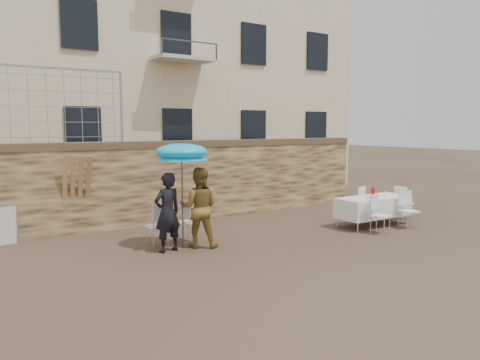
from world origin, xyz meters
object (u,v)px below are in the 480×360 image
banquet_table (373,198)px  table_chair_side (404,203)px  chair_stack_right (6,224)px  umbrella (182,155)px  table_chair_front_left (380,214)px  woman_dress (199,207)px  couple_chair_right (186,221)px  table_chair_back (356,203)px  man_suit (167,212)px  couple_chair_left (157,225)px  table_chair_front_right (409,210)px  soda_bottle (373,193)px

banquet_table → table_chair_side: (1.40, 0.10, -0.25)m
chair_stack_right → table_chair_side: bearing=-17.1°
umbrella → banquet_table: (5.28, -0.69, -1.30)m
table_chair_front_left → banquet_table: bearing=32.9°
woman_dress → umbrella: bearing=18.4°
couple_chair_right → table_chair_back: size_ratio=1.00×
man_suit → table_chair_front_left: size_ratio=1.75×
banquet_table → woman_dress: bearing=173.2°
couple_chair_left → table_chair_back: (5.88, -0.34, 0.00)m
couple_chair_left → woman_dress: bearing=141.1°
table_chair_front_left → table_chair_side: 2.17m
table_chair_back → chair_stack_right: table_chair_back is taller
table_chair_back → chair_stack_right: bearing=-29.2°
man_suit → banquet_table: (5.68, -0.59, -0.11)m
woman_dress → table_chair_front_left: 4.55m
table_chair_front_right → couple_chair_left: bearing=175.4°
table_chair_front_right → chair_stack_right: bearing=169.0°
umbrella → banquet_table: 5.48m
umbrella → couple_chair_right: (0.30, 0.45, -1.55)m
man_suit → couple_chair_right: 0.96m
soda_bottle → table_chair_side: soda_bottle is taller
table_chair_front_right → woman_dress: bearing=178.6°
table_chair_front_left → umbrella: bearing=144.5°
man_suit → table_chair_back: size_ratio=1.75×
table_chair_front_right → table_chair_back: bearing=113.4°
table_chair_front_right → soda_bottle: bearing=151.8°
umbrella → table_chair_front_left: bearing=-17.0°
couple_chair_right → table_chair_front_left: (4.38, -1.89, 0.00)m
woman_dress → couple_chair_right: size_ratio=1.83×
woman_dress → table_chair_back: bearing=-143.2°
couple_chair_left → table_chair_back: same height
couple_chair_left → couple_chair_right: size_ratio=1.00×
banquet_table → table_chair_side: size_ratio=2.19×
couple_chair_right → table_chair_back: same height
man_suit → woman_dress: (0.75, 0.00, 0.04)m
man_suit → table_chair_back: bearing=173.8°
umbrella → table_chair_side: bearing=-5.0°
table_chair_back → table_chair_front_right: bearing=86.8°
table_chair_front_left → table_chair_side: bearing=4.6°
banquet_table → soda_bottle: size_ratio=8.08×
woman_dress → table_chair_front_right: size_ratio=1.83×
couple_chair_left → table_chair_side: bearing=169.0°
man_suit → soda_bottle: size_ratio=6.47×
man_suit → banquet_table: 5.71m
soda_bottle → chair_stack_right: bearing=158.3°
man_suit → couple_chair_right: (0.70, 0.55, -0.36)m
table_chair_front_left → table_chair_front_right: same height
soda_bottle → table_chair_side: (1.60, 0.25, -0.43)m
woman_dress → couple_chair_left: size_ratio=1.83×
table_chair_front_left → man_suit: bearing=146.9°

